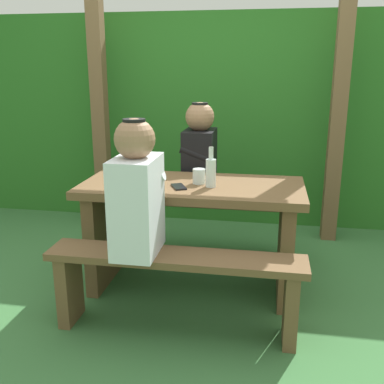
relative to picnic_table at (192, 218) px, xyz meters
name	(u,v)px	position (x,y,z in m)	size (l,w,h in m)	color
ground_plane	(192,286)	(0.00, 0.00, -0.49)	(12.00, 12.00, 0.00)	#386B39
hedge_backdrop	(223,116)	(0.00, 1.84, 0.46)	(6.40, 1.01, 1.89)	#286721
pergola_post_left	(100,108)	(-1.00, 1.06, 0.59)	(0.12, 0.12, 2.15)	brown
pergola_post_right	(338,112)	(1.00, 1.06, 0.59)	(0.12, 0.12, 2.15)	brown
picnic_table	(192,218)	(0.00, 0.00, 0.00)	(1.40, 0.64, 0.71)	brown
bench_near	(175,277)	(0.00, -0.53, -0.16)	(1.40, 0.24, 0.46)	brown
bench_far	(204,215)	(0.00, 0.53, -0.16)	(1.40, 0.24, 0.46)	brown
person_white_shirt	(137,193)	(-0.20, -0.53, 0.30)	(0.25, 0.35, 0.72)	silver
person_black_coat	(200,155)	(-0.03, 0.53, 0.30)	(0.25, 0.35, 0.72)	black
drinking_glass	(199,176)	(0.04, 0.02, 0.27)	(0.08, 0.08, 0.09)	silver
bottle_left	(211,171)	(0.13, -0.05, 0.32)	(0.06, 0.06, 0.25)	silver
bottle_right	(145,168)	(-0.30, -0.02, 0.32)	(0.06, 0.06, 0.24)	silver
cell_phone	(179,187)	(-0.07, -0.10, 0.23)	(0.07, 0.14, 0.01)	black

